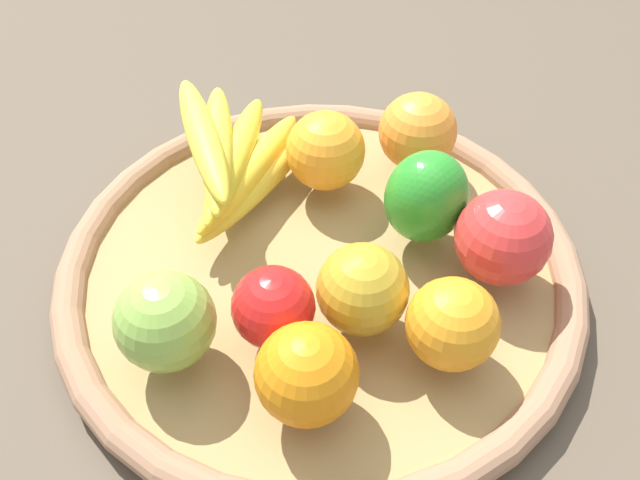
{
  "coord_description": "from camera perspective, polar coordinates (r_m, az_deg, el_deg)",
  "views": [
    {
      "loc": [
        0.36,
        -0.18,
        0.48
      ],
      "look_at": [
        0.0,
        0.0,
        0.05
      ],
      "focal_mm": 39.03,
      "sensor_mm": 36.0,
      "label": 1
    }
  ],
  "objects": [
    {
      "name": "bell_pepper",
      "position": [
        0.6,
        8.71,
        3.53
      ],
      "size": [
        0.07,
        0.08,
        0.08
      ],
      "primitive_type": "ellipsoid",
      "rotation": [
        0.0,
        0.0,
        4.78
      ],
      "color": "#2A9128",
      "rests_on": "basket"
    },
    {
      "name": "banana_bunch",
      "position": [
        0.64,
        -7.15,
        6.57
      ],
      "size": [
        0.18,
        0.17,
        0.08
      ],
      "color": "yellow",
      "rests_on": "basket"
    },
    {
      "name": "apple_0",
      "position": [
        0.52,
        -12.58,
        -6.51
      ],
      "size": [
        0.09,
        0.09,
        0.08
      ],
      "primitive_type": "sphere",
      "rotation": [
        0.0,
        0.0,
        0.19
      ],
      "color": "#86B145",
      "rests_on": "basket"
    },
    {
      "name": "orange_3",
      "position": [
        0.49,
        -1.11,
        -10.93
      ],
      "size": [
        0.1,
        0.1,
        0.07
      ],
      "primitive_type": "sphere",
      "rotation": [
        0.0,
        0.0,
        0.89
      ],
      "color": "orange",
      "rests_on": "basket"
    },
    {
      "name": "apple_1",
      "position": [
        0.58,
        14.77,
        0.18
      ],
      "size": [
        0.09,
        0.09,
        0.08
      ],
      "primitive_type": "sphere",
      "rotation": [
        0.0,
        0.0,
        1.68
      ],
      "color": "red",
      "rests_on": "basket"
    },
    {
      "name": "orange_2",
      "position": [
        0.52,
        10.8,
        -6.78
      ],
      "size": [
        0.09,
        0.09,
        0.07
      ],
      "primitive_type": "sphere",
      "rotation": [
        0.0,
        0.0,
        5.96
      ],
      "color": "orange",
      "rests_on": "basket"
    },
    {
      "name": "apple_3",
      "position": [
        0.53,
        3.15,
        -4.19
      ],
      "size": [
        0.07,
        0.07,
        0.07
      ],
      "primitive_type": "sphere",
      "rotation": [
        0.0,
        0.0,
        4.69
      ],
      "color": "gold",
      "rests_on": "basket"
    },
    {
      "name": "orange_1",
      "position": [
        0.64,
        0.45,
        7.34
      ],
      "size": [
        0.1,
        0.1,
        0.07
      ],
      "primitive_type": "sphere",
      "rotation": [
        0.0,
        0.0,
        0.59
      ],
      "color": "orange",
      "rests_on": "basket"
    },
    {
      "name": "basket",
      "position": [
        0.61,
        0.0,
        -2.4
      ],
      "size": [
        0.46,
        0.46,
        0.03
      ],
      "color": "#9D814E",
      "rests_on": "ground_plane"
    },
    {
      "name": "apple_2",
      "position": [
        0.52,
        -3.85,
        -5.53
      ],
      "size": [
        0.07,
        0.07,
        0.06
      ],
      "primitive_type": "sphere",
      "rotation": [
        0.0,
        0.0,
        0.02
      ],
      "color": "red",
      "rests_on": "basket"
    },
    {
      "name": "orange_0",
      "position": [
        0.67,
        8.01,
        8.78
      ],
      "size": [
        0.1,
        0.1,
        0.07
      ],
      "primitive_type": "sphere",
      "rotation": [
        0.0,
        0.0,
        5.38
      ],
      "color": "orange",
      "rests_on": "basket"
    },
    {
      "name": "ground_plane",
      "position": [
        0.62,
        0.0,
        -3.32
      ],
      "size": [
        2.4,
        2.4,
        0.0
      ],
      "primitive_type": "plane",
      "color": "brown",
      "rests_on": "ground"
    }
  ]
}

